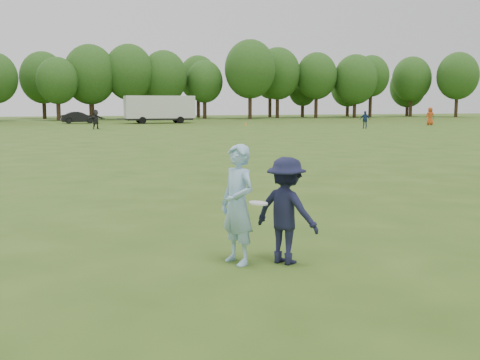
{
  "coord_description": "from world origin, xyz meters",
  "views": [
    {
      "loc": [
        -2.76,
        -7.13,
        2.33
      ],
      "look_at": [
        0.1,
        1.34,
        1.1
      ],
      "focal_mm": 42.0,
      "sensor_mm": 36.0,
      "label": 1
    }
  ],
  "objects_px": {
    "defender": "(286,211)",
    "car_f": "(79,118)",
    "cargo_trailer": "(159,108)",
    "thrower": "(238,205)",
    "player_far_b": "(365,120)",
    "player_far_d": "(96,119)",
    "player_far_c": "(430,116)",
    "field_cone": "(246,124)"
  },
  "relations": [
    {
      "from": "thrower",
      "to": "cargo_trailer",
      "type": "distance_m",
      "value": 58.88
    },
    {
      "from": "cargo_trailer",
      "to": "player_far_d",
      "type": "bearing_deg",
      "value": -122.01
    },
    {
      "from": "car_f",
      "to": "field_cone",
      "type": "distance_m",
      "value": 20.0
    },
    {
      "from": "thrower",
      "to": "player_far_c",
      "type": "xyz_separation_m",
      "value": [
        36.11,
        43.15,
        0.08
      ]
    },
    {
      "from": "player_far_d",
      "to": "car_f",
      "type": "height_order",
      "value": "player_far_d"
    },
    {
      "from": "player_far_b",
      "to": "player_far_d",
      "type": "bearing_deg",
      "value": -153.94
    },
    {
      "from": "player_far_b",
      "to": "car_f",
      "type": "distance_m",
      "value": 33.01
    },
    {
      "from": "player_far_b",
      "to": "cargo_trailer",
      "type": "xyz_separation_m",
      "value": [
        -15.6,
        19.64,
        0.96
      ]
    },
    {
      "from": "defender",
      "to": "field_cone",
      "type": "distance_m",
      "value": 52.27
    },
    {
      "from": "defender",
      "to": "player_far_b",
      "type": "distance_m",
      "value": 45.8
    },
    {
      "from": "cargo_trailer",
      "to": "defender",
      "type": "bearing_deg",
      "value": -98.79
    },
    {
      "from": "car_f",
      "to": "defender",
      "type": "bearing_deg",
      "value": 176.56
    },
    {
      "from": "cargo_trailer",
      "to": "thrower",
      "type": "bearing_deg",
      "value": -99.47
    },
    {
      "from": "defender",
      "to": "player_far_b",
      "type": "xyz_separation_m",
      "value": [
        24.61,
        38.63,
        0.03
      ]
    },
    {
      "from": "thrower",
      "to": "field_cone",
      "type": "bearing_deg",
      "value": 141.04
    },
    {
      "from": "thrower",
      "to": "car_f",
      "type": "height_order",
      "value": "thrower"
    },
    {
      "from": "defender",
      "to": "player_far_d",
      "type": "xyz_separation_m",
      "value": [
        0.73,
        45.02,
        0.11
      ]
    },
    {
      "from": "car_f",
      "to": "player_far_d",
      "type": "bearing_deg",
      "value": 179.11
    },
    {
      "from": "thrower",
      "to": "defender",
      "type": "xyz_separation_m",
      "value": [
        0.68,
        -0.2,
        -0.09
      ]
    },
    {
      "from": "player_far_b",
      "to": "car_f",
      "type": "height_order",
      "value": "player_far_b"
    },
    {
      "from": "defender",
      "to": "field_cone",
      "type": "relative_size",
      "value": 5.2
    },
    {
      "from": "defender",
      "to": "cargo_trailer",
      "type": "bearing_deg",
      "value": -43.68
    },
    {
      "from": "player_far_c",
      "to": "cargo_trailer",
      "type": "height_order",
      "value": "cargo_trailer"
    },
    {
      "from": "thrower",
      "to": "field_cone",
      "type": "height_order",
      "value": "thrower"
    },
    {
      "from": "player_far_b",
      "to": "player_far_c",
      "type": "xyz_separation_m",
      "value": [
        10.82,
        4.72,
        0.14
      ]
    },
    {
      "from": "thrower",
      "to": "player_far_c",
      "type": "bearing_deg",
      "value": 120.48
    },
    {
      "from": "defender",
      "to": "car_f",
      "type": "distance_m",
      "value": 60.66
    },
    {
      "from": "thrower",
      "to": "defender",
      "type": "height_order",
      "value": "thrower"
    },
    {
      "from": "player_far_c",
      "to": "car_f",
      "type": "height_order",
      "value": "player_far_c"
    },
    {
      "from": "player_far_c",
      "to": "field_cone",
      "type": "distance_m",
      "value": 19.79
    },
    {
      "from": "defender",
      "to": "player_far_c",
      "type": "xyz_separation_m",
      "value": [
        35.43,
        43.35,
        0.17
      ]
    },
    {
      "from": "player_far_b",
      "to": "player_far_d",
      "type": "relative_size",
      "value": 0.92
    },
    {
      "from": "car_f",
      "to": "thrower",
      "type": "bearing_deg",
      "value": 175.91
    },
    {
      "from": "player_far_b",
      "to": "cargo_trailer",
      "type": "distance_m",
      "value": 25.1
    },
    {
      "from": "thrower",
      "to": "player_far_d",
      "type": "height_order",
      "value": "player_far_d"
    },
    {
      "from": "field_cone",
      "to": "cargo_trailer",
      "type": "xyz_separation_m",
      "value": [
        -7.65,
        8.73,
        1.63
      ]
    },
    {
      "from": "player_far_d",
      "to": "cargo_trailer",
      "type": "relative_size",
      "value": 0.2
    },
    {
      "from": "player_far_b",
      "to": "cargo_trailer",
      "type": "bearing_deg",
      "value": 169.52
    },
    {
      "from": "player_far_b",
      "to": "player_far_c",
      "type": "distance_m",
      "value": 11.81
    },
    {
      "from": "cargo_trailer",
      "to": "player_far_b",
      "type": "bearing_deg",
      "value": -51.53
    },
    {
      "from": "player_far_d",
      "to": "field_cone",
      "type": "distance_m",
      "value": 16.57
    },
    {
      "from": "thrower",
      "to": "player_far_c",
      "type": "relative_size",
      "value": 0.92
    }
  ]
}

